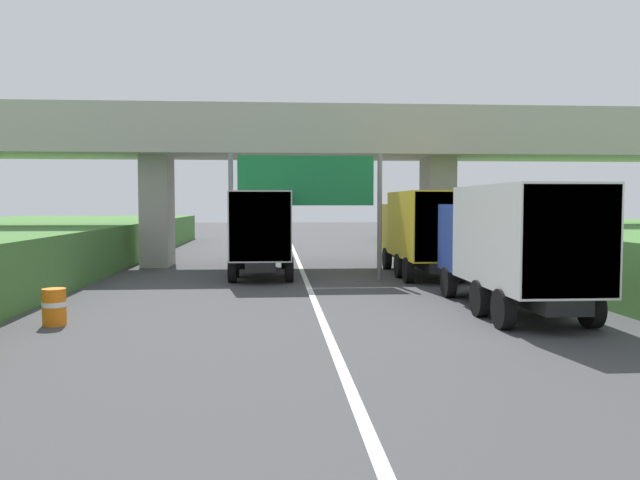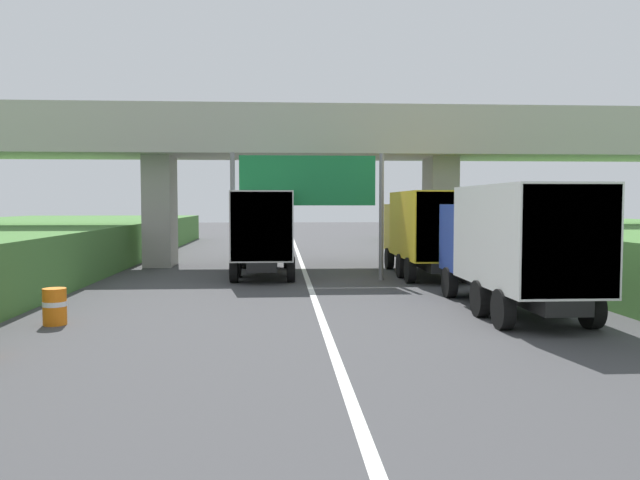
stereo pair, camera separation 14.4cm
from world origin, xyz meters
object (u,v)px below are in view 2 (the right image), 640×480
object	(u,v)px
overhead_highway_sign	(308,188)
construction_barrel_3	(55,306)
truck_white	(264,229)
truck_yellow	(425,229)
truck_blue	(513,242)
car_silver	(269,236)

from	to	relation	value
overhead_highway_sign	construction_barrel_3	world-z (taller)	overhead_highway_sign
overhead_highway_sign	truck_white	size ratio (longest dim) A/B	0.81
overhead_highway_sign	construction_barrel_3	xyz separation A→B (m)	(-6.56, -8.53, -3.10)
truck_white	construction_barrel_3	world-z (taller)	truck_white
truck_yellow	truck_white	world-z (taller)	same
truck_yellow	truck_white	bearing A→B (deg)	174.31
truck_white	construction_barrel_3	distance (m)	11.58
truck_blue	car_silver	xyz separation A→B (m)	(-7.02, 24.16, -1.08)
overhead_highway_sign	car_silver	bearing A→B (deg)	96.09
car_silver	overhead_highway_sign	bearing A→B (deg)	-83.91
truck_yellow	truck_white	distance (m)	6.59
truck_blue	truck_yellow	bearing A→B (deg)	92.64
truck_blue	truck_yellow	world-z (taller)	same
overhead_highway_sign	construction_barrel_3	size ratio (longest dim) A/B	6.53
truck_yellow	truck_white	size ratio (longest dim) A/B	1.00
construction_barrel_3	car_silver	bearing A→B (deg)	79.25
truck_yellow	construction_barrel_3	bearing A→B (deg)	-139.42
car_silver	construction_barrel_3	size ratio (longest dim) A/B	4.56
truck_yellow	car_silver	distance (m)	16.81
overhead_highway_sign	truck_white	xyz separation A→B (m)	(-1.72, 1.89, -1.63)
construction_barrel_3	truck_blue	bearing A→B (deg)	4.95
car_silver	construction_barrel_3	world-z (taller)	car_silver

